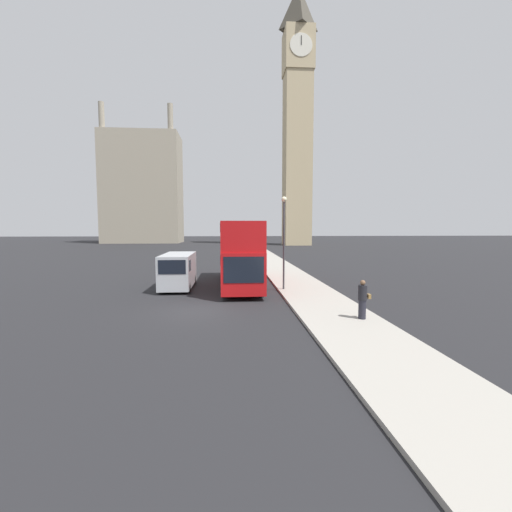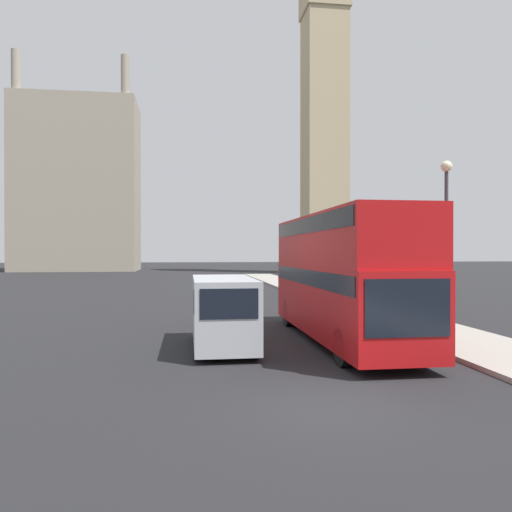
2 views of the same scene
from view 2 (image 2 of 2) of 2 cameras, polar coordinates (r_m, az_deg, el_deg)
name	(u,v)px [view 2 (image 2 of 2)]	position (r m, az deg, el deg)	size (l,w,h in m)	color
ground_plane	(327,405)	(11.19, 8.14, -16.56)	(300.00, 300.00, 0.00)	black
clock_tower	(324,75)	(82.41, 7.83, 19.86)	(6.69, 6.86, 59.66)	tan
building_block_distant	(78,186)	(93.04, -19.66, 7.57)	(20.31, 11.77, 36.04)	#9E937F
red_double_decker_bus	(341,271)	(18.49, 9.66, -1.74)	(2.64, 11.25, 4.60)	#B71114
white_van	(223,311)	(16.93, -3.76, -6.29)	(2.02, 5.13, 2.40)	#B2B7BC
street_lamp	(446,226)	(17.32, 20.92, 3.20)	(0.36, 0.36, 6.08)	#38383D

